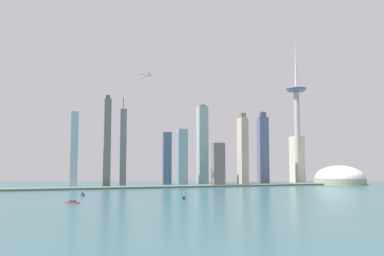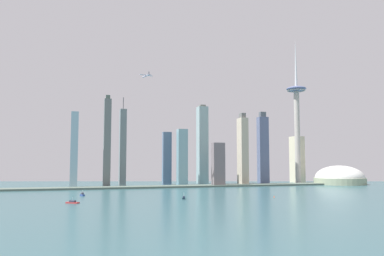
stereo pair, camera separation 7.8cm
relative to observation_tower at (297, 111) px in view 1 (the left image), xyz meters
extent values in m
plane|color=#30575D|center=(-268.08, -463.82, -165.43)|extent=(6000.00, 6000.00, 0.00)
cube|color=#536258|center=(-268.08, -47.28, -163.73)|extent=(762.18, 44.46, 3.40)
cylinder|color=#B5ABA2|center=(0.00, 0.00, -57.05)|extent=(12.30, 12.30, 216.77)
ellipsoid|color=slate|center=(0.00, 0.00, 51.34)|extent=(45.11, 45.11, 11.43)
torus|color=#B5ABA2|center=(0.00, 0.00, 47.34)|extent=(40.63, 40.63, 2.29)
cone|color=silver|center=(0.00, 0.00, 114.59)|extent=(6.15, 6.15, 115.08)
cylinder|color=#95A284|center=(70.80, -51.90, -158.46)|extent=(109.87, 109.87, 13.94)
ellipsoid|color=silver|center=(70.80, -51.90, -151.49)|extent=(104.37, 104.37, 53.67)
cube|color=slate|center=(-211.47, -48.61, -121.91)|extent=(23.85, 16.33, 87.04)
cube|color=#7BA7B2|center=(-272.51, 0.95, -107.08)|extent=(19.97, 18.14, 116.70)
cube|color=#90AEAF|center=(-209.55, 57.34, -78.55)|extent=(21.44, 24.08, 173.77)
cube|color=#63645C|center=(-209.55, 57.34, 10.54)|extent=(12.87, 14.45, 4.41)
cube|color=beige|center=(27.26, 47.12, -110.44)|extent=(26.60, 27.58, 109.98)
cube|color=slate|center=(-88.82, -3.16, -91.58)|extent=(22.16, 15.67, 147.71)
cube|color=#525961|center=(-88.82, -3.16, -11.96)|extent=(13.30, 9.40, 11.54)
cube|color=gray|center=(-392.90, 21.21, -87.15)|extent=(12.94, 18.69, 156.57)
cylinder|color=#4C4C51|center=(-392.90, 21.21, 3.55)|extent=(1.60, 1.60, 24.83)
cube|color=slate|center=(-293.96, 49.04, -108.55)|extent=(18.67, 13.43, 113.77)
cube|color=#BDB098|center=(-147.78, -26.25, -94.90)|extent=(15.95, 25.29, 141.07)
cube|color=slate|center=(-147.78, -26.25, -19.13)|extent=(9.57, 15.17, 10.46)
cube|color=slate|center=(-426.53, -6.21, -79.45)|extent=(13.27, 16.89, 171.97)
cube|color=#4E6056|center=(-426.53, -6.21, 10.34)|extent=(7.96, 10.13, 7.61)
cube|color=#98A8BE|center=(-193.31, -9.49, -132.70)|extent=(15.44, 25.33, 65.46)
cylinder|color=#4C4C51|center=(-193.31, -9.49, -94.16)|extent=(1.60, 1.60, 11.62)
cube|color=#92B8CA|center=(-487.90, -14.20, -94.00)|extent=(13.47, 26.78, 142.86)
cube|color=#AF2E2E|center=(-489.62, -298.26, -164.72)|extent=(16.23, 14.27, 1.42)
cube|color=#2A3346|center=(-489.62, -298.26, -163.01)|extent=(8.03, 7.44, 2.01)
cylinder|color=silver|center=(-489.62, -298.26, -160.21)|extent=(0.24, 0.24, 3.58)
cube|color=#2A4587|center=(-475.95, -197.36, -164.28)|extent=(6.79, 10.38, 2.29)
cube|color=#393849|center=(-475.95, -197.36, -161.81)|extent=(3.79, 4.89, 2.67)
cylinder|color=silver|center=(-475.95, -197.36, -158.61)|extent=(0.24, 0.24, 3.73)
cube|color=#132734|center=(-349.41, -285.31, -164.47)|extent=(6.52, 10.56, 1.92)
cube|color=#273549|center=(-349.41, -285.31, -162.51)|extent=(3.81, 4.93, 1.99)
cylinder|color=silver|center=(-349.41, -285.31, -159.05)|extent=(0.24, 0.24, 4.94)
cone|color=#E54C19|center=(-222.69, -295.92, -164.30)|extent=(1.58, 1.58, 2.27)
cylinder|color=#B5B1CA|center=(-357.53, -42.64, 49.97)|extent=(10.56, 26.69, 2.65)
sphere|color=#B5B1CA|center=(-361.55, -29.69, 49.97)|extent=(2.65, 2.65, 2.65)
cube|color=#B5B1CA|center=(-357.53, -42.64, 51.16)|extent=(27.67, 11.76, 0.50)
cube|color=#B5B1CA|center=(-354.16, -53.52, 50.36)|extent=(10.07, 5.35, 0.40)
cube|color=#2D333D|center=(-354.16, -53.52, 53.79)|extent=(1.24, 2.61, 5.00)
camera|label=1|loc=(-492.02, -791.49, -116.78)|focal=37.02mm
camera|label=2|loc=(-491.95, -791.52, -116.78)|focal=37.02mm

